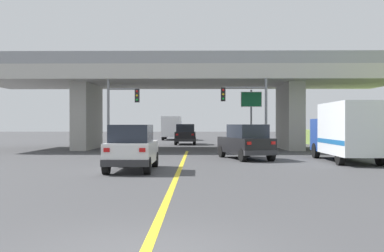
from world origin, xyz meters
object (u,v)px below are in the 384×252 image
at_px(suv_crossing, 246,142).
at_px(traffic_signal_nearside, 250,105).
at_px(highway_sign, 251,106).
at_px(traffic_signal_farside, 119,106).
at_px(suv_lead, 132,148).
at_px(sedan_oncoming, 186,134).
at_px(semi_truck_distant, 172,128).
at_px(box_truck, 348,131).

distance_m(suv_crossing, traffic_signal_nearside, 6.25).
bearing_deg(traffic_signal_nearside, highway_sign, 82.09).
distance_m(traffic_signal_farside, highway_sign, 10.26).
xyz_separation_m(suv_lead, sedan_oncoming, (1.61, 25.63, 0.00)).
bearing_deg(traffic_signal_nearside, suv_lead, -118.07).
height_order(suv_lead, semi_truck_distant, semi_truck_distant).
xyz_separation_m(sedan_oncoming, traffic_signal_nearside, (4.93, -13.37, 2.35)).
relative_size(traffic_signal_farside, highway_sign, 1.15).
xyz_separation_m(traffic_signal_farside, semi_truck_distant, (2.31, 25.78, -1.75)).
xyz_separation_m(traffic_signal_nearside, traffic_signal_farside, (-9.34, 0.36, -0.05)).
relative_size(suv_lead, traffic_signal_nearside, 0.84).
bearing_deg(suv_crossing, semi_truck_distant, 84.86).
bearing_deg(sedan_oncoming, semi_truck_distant, 99.37).
bearing_deg(suv_lead, box_truck, 23.20).
relative_size(box_truck, traffic_signal_farside, 1.29).
relative_size(suv_crossing, semi_truck_distant, 0.76).
distance_m(traffic_signal_nearside, semi_truck_distant, 27.13).
distance_m(sedan_oncoming, traffic_signal_nearside, 14.44).
relative_size(highway_sign, semi_truck_distant, 0.72).
relative_size(box_truck, sedan_oncoming, 1.47).
relative_size(suv_crossing, traffic_signal_farside, 0.92).
distance_m(suv_crossing, traffic_signal_farside, 10.66).
bearing_deg(traffic_signal_nearside, sedan_oncoming, 110.22).
bearing_deg(highway_sign, traffic_signal_nearside, -97.91).
bearing_deg(semi_truck_distant, highway_sign, -71.76).
bearing_deg(semi_truck_distant, sedan_oncoming, -80.63).
relative_size(suv_crossing, sedan_oncoming, 1.04).
distance_m(box_truck, semi_truck_distant, 35.60).
distance_m(suv_lead, semi_truck_distant, 38.41).
distance_m(traffic_signal_nearside, highway_sign, 3.41).
xyz_separation_m(box_truck, semi_truck_distant, (-11.42, 33.72, -0.10)).
bearing_deg(traffic_signal_nearside, box_truck, -59.94).
xyz_separation_m(suv_crossing, traffic_signal_nearside, (0.89, 5.73, 2.35)).
bearing_deg(traffic_signal_farside, semi_truck_distant, 84.89).
xyz_separation_m(suv_lead, suv_crossing, (5.65, 6.54, 0.00)).
distance_m(traffic_signal_farside, semi_truck_distant, 25.94).
height_order(sedan_oncoming, traffic_signal_nearside, traffic_signal_nearside).
distance_m(suv_lead, box_truck, 11.90).
height_order(traffic_signal_nearside, highway_sign, traffic_signal_nearside).
distance_m(suv_lead, traffic_signal_farside, 13.13).
bearing_deg(highway_sign, sedan_oncoming, 118.36).
relative_size(suv_crossing, highway_sign, 1.06).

